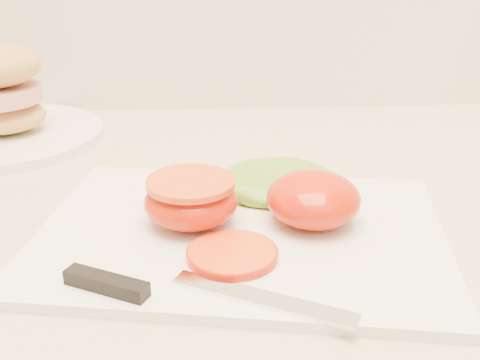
{
  "coord_description": "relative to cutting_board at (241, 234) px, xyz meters",
  "views": [
    {
      "loc": [
        -0.4,
        1.1,
        1.2
      ],
      "look_at": [
        -0.37,
        1.59,
        0.99
      ],
      "focal_mm": 45.0,
      "sensor_mm": 36.0,
      "label": 1
    }
  ],
  "objects": [
    {
      "name": "cutting_board",
      "position": [
        0.0,
        0.0,
        0.0
      ],
      "size": [
        0.41,
        0.33,
        0.01
      ],
      "primitive_type": "cube",
      "rotation": [
        0.0,
        0.0,
        -0.18
      ],
      "color": "white",
      "rests_on": "counter"
    },
    {
      "name": "tomato_half_dome",
      "position": [
        0.07,
        0.01,
        0.03
      ],
      "size": [
        0.09,
        0.09,
        0.05
      ],
      "primitive_type": "ellipsoid",
      "color": "red",
      "rests_on": "cutting_board"
    },
    {
      "name": "tomato_half_cut",
      "position": [
        -0.04,
        0.02,
        0.03
      ],
      "size": [
        0.09,
        0.09,
        0.04
      ],
      "color": "red",
      "rests_on": "cutting_board"
    },
    {
      "name": "tomato_slice_0",
      "position": [
        -0.01,
        -0.05,
        0.01
      ],
      "size": [
        0.07,
        0.07,
        0.01
      ],
      "primitive_type": "cylinder",
      "color": "#E35721",
      "rests_on": "cutting_board"
    },
    {
      "name": "lettuce_leaf_0",
      "position": [
        0.04,
        0.08,
        0.02
      ],
      "size": [
        0.13,
        0.1,
        0.03
      ],
      "primitive_type": "ellipsoid",
      "rotation": [
        0.0,
        0.0,
        0.13
      ],
      "color": "#72AA2D",
      "rests_on": "cutting_board"
    },
    {
      "name": "knife",
      "position": [
        -0.06,
        -0.1,
        0.01
      ],
      "size": [
        0.22,
        0.09,
        0.01
      ],
      "rotation": [
        0.0,
        0.0,
        -0.48
      ],
      "color": "silver",
      "rests_on": "cutting_board"
    }
  ]
}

